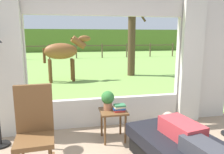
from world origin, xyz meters
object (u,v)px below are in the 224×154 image
object	(u,v)px
potted_plant	(108,99)
pasture_tree	(131,36)
book_stack	(119,108)
horse	(63,51)
reclining_person	(190,136)
rocking_chair	(35,129)
side_table	(113,116)

from	to	relation	value
potted_plant	pasture_tree	distance (m)	6.11
book_stack	horse	bearing A→B (deg)	100.48
reclining_person	rocking_chair	bearing A→B (deg)	152.81
reclining_person	side_table	distance (m)	1.35
reclining_person	potted_plant	size ratio (longest dim) A/B	4.48
reclining_person	potted_plant	xyz separation A→B (m)	(-0.81, 1.19, 0.18)
potted_plant	pasture_tree	world-z (taller)	pasture_tree
rocking_chair	horse	bearing A→B (deg)	83.44
book_stack	pasture_tree	size ratio (longest dim) A/B	0.06
potted_plant	pasture_tree	xyz separation A→B (m)	(2.10, 5.64, 1.04)
potted_plant	horse	world-z (taller)	horse
rocking_chair	side_table	size ratio (longest dim) A/B	2.15
book_stack	horse	size ratio (longest dim) A/B	0.12
horse	potted_plant	bearing A→B (deg)	-0.04
reclining_person	rocking_chair	size ratio (longest dim) A/B	1.28
rocking_chair	potted_plant	world-z (taller)	rocking_chair
reclining_person	side_table	size ratio (longest dim) A/B	2.76
reclining_person	potted_plant	bearing A→B (deg)	113.32
reclining_person	side_table	bearing A→B (deg)	111.93
reclining_person	horse	size ratio (longest dim) A/B	0.79
rocking_chair	book_stack	size ratio (longest dim) A/B	5.06
pasture_tree	rocking_chair	bearing A→B (deg)	-116.95
rocking_chair	side_table	distance (m)	1.31
rocking_chair	book_stack	bearing A→B (deg)	18.60
potted_plant	horse	xyz separation A→B (m)	(-0.77, 4.96, 0.45)
reclining_person	pasture_tree	world-z (taller)	pasture_tree
side_table	potted_plant	xyz separation A→B (m)	(-0.08, 0.06, 0.28)
reclining_person	horse	xyz separation A→B (m)	(-1.58, 6.15, 0.63)
reclining_person	potted_plant	world-z (taller)	potted_plant
reclining_person	book_stack	distance (m)	1.24
reclining_person	pasture_tree	xyz separation A→B (m)	(1.29, 6.83, 1.22)
potted_plant	book_stack	world-z (taller)	potted_plant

